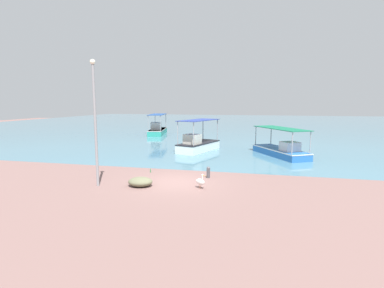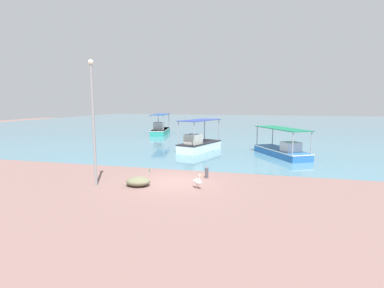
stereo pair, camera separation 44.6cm
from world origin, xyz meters
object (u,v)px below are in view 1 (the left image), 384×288
fishing_boat_center (198,144)px  glass_bottle (150,171)px  fishing_boat_near_left (281,150)px  net_pile (140,182)px  pelican (200,181)px  fishing_boat_far_right (157,130)px  lamp_post (95,117)px  mooring_bollard (208,172)px

fishing_boat_center → glass_bottle: fishing_boat_center is taller
fishing_boat_center → glass_bottle: 9.12m
fishing_boat_near_left → net_pile: 13.79m
pelican → glass_bottle: pelican is taller
fishing_boat_far_right → pelican: size_ratio=8.55×
lamp_post → net_pile: (2.25, 0.49, -3.46)m
pelican → lamp_post: lamp_post is taller
net_pile → fishing_boat_near_left: bearing=55.0°
fishing_boat_far_right → lamp_post: (5.90, -25.78, 3.05)m
fishing_boat_near_left → fishing_boat_far_right: size_ratio=0.91×
fishing_boat_near_left → mooring_bollard: size_ratio=8.93×
mooring_bollard → net_pile: (-3.25, -2.59, -0.13)m
pelican → net_pile: bearing=-174.2°
glass_bottle → mooring_bollard: bearing=-7.6°
glass_bottle → fishing_boat_center: bearing=82.6°
fishing_boat_near_left → fishing_boat_far_right: 21.30m
net_pile → fishing_boat_far_right: bearing=107.9°
fishing_boat_near_left → mooring_bollard: (-4.65, -8.71, -0.17)m
lamp_post → fishing_boat_near_left: bearing=49.2°
fishing_boat_center → glass_bottle: bearing=-97.4°
fishing_boat_center → fishing_boat_far_right: (-8.70, 13.16, -0.01)m
fishing_boat_near_left → glass_bottle: (-8.53, -8.19, -0.43)m
fishing_boat_center → fishing_boat_near_left: bearing=-6.5°
glass_bottle → pelican: bearing=-35.7°
fishing_boat_near_left → net_pile: bearing=-125.0°
pelican → glass_bottle: (-3.87, 2.78, -0.27)m
fishing_boat_near_left → mooring_bollard: bearing=-118.1°
fishing_boat_center → fishing_boat_far_right: fishing_boat_center is taller
glass_bottle → fishing_boat_near_left: bearing=43.9°
pelican → lamp_post: size_ratio=0.12×
net_pile → glass_bottle: size_ratio=4.91×
net_pile → pelican: bearing=5.8°
fishing_boat_near_left → net_pile: size_ratio=4.70×
fishing_boat_far_right → lamp_post: size_ratio=1.02×
lamp_post → glass_bottle: 5.34m
net_pile → glass_bottle: (-0.62, 3.11, -0.14)m
glass_bottle → fishing_boat_far_right: bearing=108.7°
fishing_boat_far_right → net_pile: (8.16, -25.30, -0.41)m
fishing_boat_far_right → fishing_boat_center: bearing=-56.5°
fishing_boat_center → mooring_bollard: 9.92m
pelican → lamp_post: (-5.50, -0.81, 3.33)m
fishing_boat_near_left → fishing_boat_center: size_ratio=1.14×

